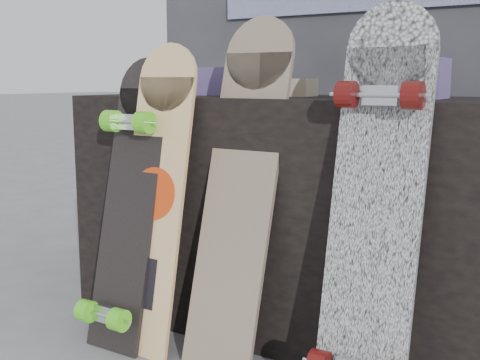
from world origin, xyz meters
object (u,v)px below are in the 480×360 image
Objects in this scene: longboard_geisha at (156,189)px; vendor_table at (308,214)px; longboard_celtic at (242,180)px; skateboard_dark at (128,199)px; longboard_cascadia at (375,203)px.

vendor_table is at bearing 48.44° from longboard_geisha.
longboard_celtic is 0.39m from skateboard_dark.
vendor_table is at bearing 133.89° from longboard_cascadia.
longboard_cascadia is (0.44, -0.07, -0.01)m from longboard_celtic.
longboard_celtic is 0.99× the size of longboard_cascadia.
longboard_cascadia is (0.71, 0.01, 0.03)m from longboard_geisha.
vendor_table is 1.72× the size of skateboard_dark.
longboard_cascadia reaches higher than longboard_celtic.
skateboard_dark is at bearing -136.34° from vendor_table.
longboard_cascadia reaches higher than longboard_geisha.
longboard_geisha is (-0.35, -0.39, 0.11)m from vendor_table.
skateboard_dark is at bearing -164.55° from longboard_celtic.
vendor_table is 0.36m from longboard_celtic.
longboard_celtic is at bearing 171.50° from longboard_cascadia.
longboard_geisha is 0.93× the size of longboard_celtic.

